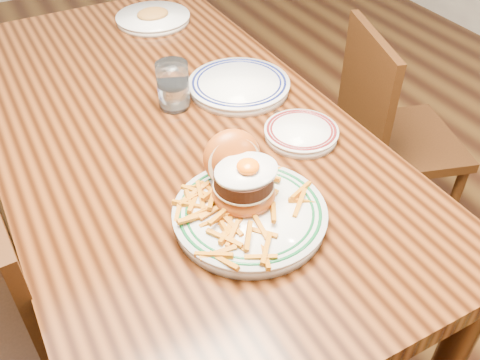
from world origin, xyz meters
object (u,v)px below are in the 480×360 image
main_plate (247,200)px  side_plate (301,132)px  table (168,146)px  chair_right (388,133)px

main_plate → side_plate: (0.25, 0.17, -0.03)m
table → main_plate: (0.01, -0.41, 0.13)m
side_plate → main_plate: bearing=-121.8°
table → main_plate: main_plate is taller
chair_right → side_plate: size_ratio=4.18×
side_plate → table: bearing=161.5°
table → chair_right: bearing=-0.4°
chair_right → main_plate: main_plate is taller
table → chair_right: (0.80, -0.01, -0.23)m
chair_right → side_plate: chair_right is taller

